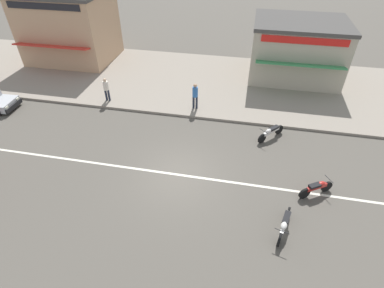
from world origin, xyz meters
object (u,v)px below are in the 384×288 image
Objects in this scene: motorcycle_1 at (284,224)px; shopfront_mid_block at (69,26)px; pedestrian_by_shop at (106,88)px; motorcycle_0 at (271,132)px; shopfront_corner_warung at (297,49)px; motorcycle_2 at (317,188)px; pedestrian_near_clock at (195,94)px.

shopfront_mid_block is (-16.86, 14.58, 2.39)m from motorcycle_1.
motorcycle_1 is 1.21× the size of pedestrian_by_shop.
motorcycle_0 is 0.97× the size of pedestrian_by_shop.
shopfront_corner_warung is at bearing 0.44° from shopfront_mid_block.
motorcycle_2 is 14.00m from pedestrian_by_shop.
pedestrian_by_shop is 13.93m from shopfront_corner_warung.
motorcycle_0 is at bearing 94.44° from motorcycle_1.
pedestrian_near_clock reaches higher than motorcycle_0.
shopfront_corner_warung reaches higher than motorcycle_0.
motorcycle_1 is 1.12× the size of pedestrian_near_clock.
shopfront_corner_warung is 18.01m from shopfront_mid_block.
motorcycle_2 is at bearing -88.29° from shopfront_corner_warung.
motorcycle_0 is at bearing -100.89° from shopfront_corner_warung.
shopfront_corner_warung reaches higher than motorcycle_1.
pedestrian_by_shop is at bearing 154.85° from motorcycle_2.
motorcycle_1 is at bearing -36.54° from pedestrian_by_shop.
motorcycle_1 is 14.87m from shopfront_corner_warung.
pedestrian_near_clock is at bearing 1.46° from pedestrian_by_shop.
pedestrian_near_clock reaches higher than pedestrian_by_shop.
pedestrian_near_clock is (-6.75, 6.10, 0.73)m from motorcycle_2.
shopfront_mid_block is at bearing -179.56° from shopfront_corner_warung.
motorcycle_2 is 12.53m from shopfront_corner_warung.
pedestrian_by_shop is (-5.91, -0.15, -0.08)m from pedestrian_near_clock.
pedestrian_near_clock reaches higher than motorcycle_1.
motorcycle_1 is 2.77m from motorcycle_2.
motorcycle_0 is 0.24× the size of shopfront_corner_warung.
motorcycle_0 is 0.23× the size of shopfront_mid_block.
pedestrian_by_shop is 0.23× the size of shopfront_mid_block.
pedestrian_near_clock is (-4.75, 2.14, 0.73)m from motorcycle_0.
motorcycle_2 is 0.99× the size of pedestrian_by_shop.
motorcycle_0 is 0.98× the size of motorcycle_2.
motorcycle_0 is 4.43m from motorcycle_2.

